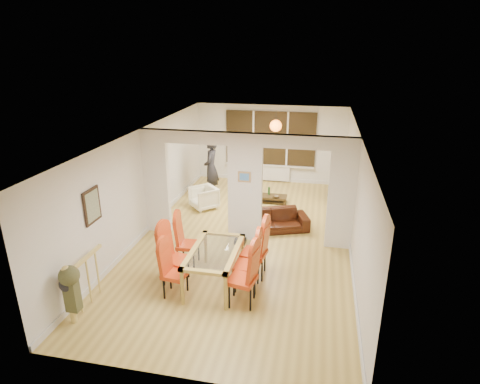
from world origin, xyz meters
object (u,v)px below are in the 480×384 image
(person, at_px, (211,168))
(television, at_px, (329,187))
(dining_chair_la, at_px, (175,270))
(coffee_table, at_px, (272,199))
(dining_chair_lb, at_px, (175,256))
(bowl, at_px, (276,197))
(armchair, at_px, (204,198))
(bottle, at_px, (269,191))
(dining_table, at_px, (215,267))
(sofa, at_px, (272,220))
(dining_chair_ra, at_px, (242,275))
(dining_chair_lc, at_px, (188,241))
(dining_chair_rc, at_px, (254,249))
(dining_chair_rb, at_px, (247,262))

(person, distance_m, television, 3.68)
(dining_chair_la, relative_size, coffee_table, 1.18)
(dining_chair_lb, xyz_separation_m, bowl, (1.45, 4.51, -0.35))
(armchair, relative_size, bottle, 2.74)
(dining_table, bearing_deg, coffee_table, 83.30)
(sofa, xyz_separation_m, armchair, (-2.11, 1.07, 0.05))
(dining_table, relative_size, person, 0.88)
(dining_chair_lb, relative_size, dining_chair_ra, 0.99)
(television, xyz_separation_m, coffee_table, (-1.66, -0.84, -0.20))
(dining_chair_lc, height_order, bowl, dining_chair_lc)
(sofa, bearing_deg, television, 42.67)
(person, bearing_deg, dining_chair_lc, 6.30)
(person, bearing_deg, bowl, 80.07)
(dining_chair_la, height_order, coffee_table, dining_chair_la)
(dining_chair_rc, distance_m, sofa, 2.22)
(dining_table, xyz_separation_m, sofa, (0.79, 2.67, -0.11))
(dining_chair_rb, distance_m, dining_chair_rc, 0.49)
(dining_chair_la, bearing_deg, sofa, 73.45)
(dining_chair_rc, height_order, television, dining_chair_rc)
(dining_chair_lc, bearing_deg, coffee_table, 67.71)
(dining_chair_la, xyz_separation_m, bottle, (1.06, 5.16, -0.19))
(sofa, xyz_separation_m, television, (1.41, 2.74, 0.03))
(dining_chair_lc, xyz_separation_m, dining_chair_rb, (1.39, -0.64, 0.03))
(dining_chair_la, bearing_deg, bowl, 82.81)
(person, bearing_deg, dining_chair_lb, 4.84)
(bottle, bearing_deg, dining_chair_ra, -87.71)
(dining_chair_lb, distance_m, dining_chair_rc, 1.56)
(dining_chair_la, xyz_separation_m, dining_chair_lc, (-0.13, 1.12, 0.02))
(dining_table, bearing_deg, bowl, 81.41)
(dining_chair_rc, bearing_deg, armchair, 130.07)
(dining_chair_la, height_order, armchair, dining_chair_la)
(dining_chair_rb, distance_m, sofa, 2.70)
(bottle, bearing_deg, dining_chair_la, -101.63)
(dining_chair_ra, relative_size, armchair, 1.67)
(dining_chair_lb, bearing_deg, dining_chair_ra, -2.90)
(television, relative_size, coffee_table, 1.17)
(dining_table, height_order, sofa, dining_table)
(coffee_table, bearing_deg, person, 175.22)
(dining_table, relative_size, dining_chair_lc, 1.47)
(armchair, relative_size, television, 0.67)
(dining_chair_ra, bearing_deg, dining_chair_lc, 152.42)
(sofa, bearing_deg, bowl, 73.50)
(dining_chair_rb, height_order, television, dining_chair_rb)
(dining_chair_la, height_order, person, person)
(bowl, bearing_deg, sofa, -86.37)
(dining_chair_lb, distance_m, bottle, 4.88)
(dining_chair_lc, height_order, dining_chair_rb, dining_chair_rb)
(dining_chair_lc, distance_m, dining_chair_rc, 1.46)
(armchair, bearing_deg, television, 72.06)
(dining_chair_lb, xyz_separation_m, person, (-0.59, 4.79, 0.34))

